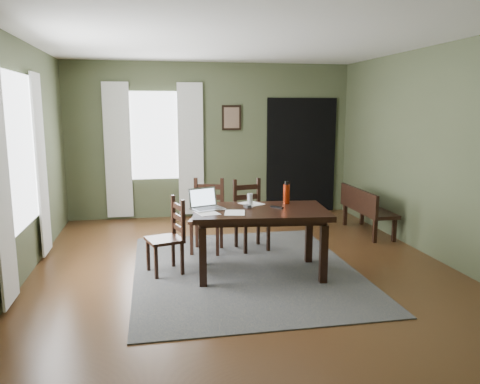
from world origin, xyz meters
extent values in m
cube|color=#492C16|center=(0.00, 0.00, -0.01)|extent=(5.00, 6.00, 0.01)
cube|color=#4A5336|center=(0.00, 3.00, 1.35)|extent=(5.00, 0.02, 2.70)
cube|color=#4A5336|center=(0.00, -3.00, 1.35)|extent=(5.00, 0.02, 2.70)
cube|color=#4A5336|center=(-2.50, 0.00, 1.35)|extent=(0.02, 6.00, 2.70)
cube|color=#4A5336|center=(2.50, 0.00, 1.35)|extent=(0.02, 6.00, 2.70)
cube|color=white|center=(0.00, 0.00, 2.70)|extent=(5.00, 6.00, 0.02)
cube|color=#404040|center=(0.00, 0.00, 0.01)|extent=(2.60, 3.20, 0.01)
cube|color=black|center=(0.15, -0.15, 0.74)|extent=(1.61, 1.07, 0.06)
cube|color=black|center=(0.15, -0.15, 0.69)|extent=(1.43, 0.89, 0.05)
cube|color=black|center=(-0.55, -0.44, 0.34)|extent=(0.09, 0.09, 0.65)
cube|color=black|center=(-0.47, 0.27, 0.34)|extent=(0.09, 0.09, 0.65)
cube|color=black|center=(0.77, -0.58, 0.34)|extent=(0.09, 0.09, 0.65)
cube|color=black|center=(0.84, 0.13, 0.34)|extent=(0.09, 0.09, 0.65)
cube|color=black|center=(-0.94, 0.07, 0.41)|extent=(0.48, 0.48, 0.04)
cube|color=black|center=(-1.13, 0.17, 0.20)|extent=(0.05, 0.05, 0.38)
cube|color=black|center=(-0.83, 0.26, 0.20)|extent=(0.05, 0.05, 0.38)
cube|color=black|center=(-1.04, -0.13, 0.20)|extent=(0.05, 0.05, 0.38)
cube|color=black|center=(-0.74, -0.03, 0.20)|extent=(0.05, 0.05, 0.38)
cube|color=black|center=(-0.82, 0.28, 0.65)|extent=(0.05, 0.05, 0.48)
cube|color=black|center=(-0.72, -0.04, 0.65)|extent=(0.05, 0.05, 0.48)
cube|color=black|center=(-0.77, 0.12, 0.53)|extent=(0.10, 0.28, 0.06)
cube|color=black|center=(-0.77, 0.12, 0.65)|extent=(0.10, 0.28, 0.06)
cube|color=black|center=(-0.77, 0.12, 0.78)|extent=(0.10, 0.28, 0.06)
cube|color=black|center=(-0.36, 0.80, 0.45)|extent=(0.53, 0.53, 0.04)
cube|color=black|center=(-0.57, 0.68, 0.22)|extent=(0.05, 0.05, 0.42)
cube|color=black|center=(-0.47, 1.01, 0.22)|extent=(0.05, 0.05, 0.42)
cube|color=black|center=(-0.24, 0.58, 0.22)|extent=(0.05, 0.05, 0.42)
cube|color=black|center=(-0.14, 0.91, 0.22)|extent=(0.05, 0.05, 0.42)
cube|color=black|center=(-0.48, 1.03, 0.72)|extent=(0.06, 0.06, 0.53)
cube|color=black|center=(-0.13, 0.93, 0.72)|extent=(0.06, 0.06, 0.53)
cube|color=black|center=(-0.30, 0.98, 0.58)|extent=(0.31, 0.12, 0.07)
cube|color=black|center=(-0.30, 0.98, 0.72)|extent=(0.31, 0.12, 0.07)
cube|color=black|center=(-0.30, 0.98, 0.86)|extent=(0.31, 0.12, 0.07)
cube|color=black|center=(0.26, 0.80, 0.44)|extent=(0.49, 0.49, 0.04)
cube|color=black|center=(0.13, 0.60, 0.21)|extent=(0.05, 0.05, 0.40)
cube|color=black|center=(0.06, 0.93, 0.21)|extent=(0.05, 0.05, 0.40)
cube|color=black|center=(0.46, 0.67, 0.21)|extent=(0.05, 0.05, 0.40)
cube|color=black|center=(0.39, 0.99, 0.21)|extent=(0.05, 0.05, 0.40)
cube|color=black|center=(0.05, 0.95, 0.70)|extent=(0.05, 0.05, 0.51)
cube|color=black|center=(0.40, 1.02, 0.70)|extent=(0.05, 0.05, 0.51)
cube|color=black|center=(0.22, 0.98, 0.56)|extent=(0.30, 0.08, 0.07)
cube|color=black|center=(0.22, 0.98, 0.70)|extent=(0.30, 0.08, 0.07)
cube|color=black|center=(0.22, 0.98, 0.84)|extent=(0.30, 0.08, 0.07)
cube|color=black|center=(2.22, 1.32, 0.37)|extent=(0.40, 1.24, 0.05)
cube|color=black|center=(2.37, 0.79, 0.17)|extent=(0.05, 0.05, 0.35)
cube|color=black|center=(2.07, 0.79, 0.17)|extent=(0.05, 0.05, 0.35)
cube|color=black|center=(2.37, 1.86, 0.17)|extent=(0.05, 0.05, 0.35)
cube|color=black|center=(2.07, 1.86, 0.17)|extent=(0.05, 0.05, 0.35)
cube|color=black|center=(2.04, 1.32, 0.55)|extent=(0.04, 1.24, 0.30)
cube|color=#B7B7BC|center=(-0.45, -0.07, 0.78)|extent=(0.41, 0.34, 0.02)
cube|color=#B7B7BC|center=(-0.49, 0.05, 0.90)|extent=(0.35, 0.18, 0.23)
cube|color=silver|center=(-0.49, 0.04, 0.90)|extent=(0.30, 0.15, 0.19)
cube|color=#3F3F42|center=(-0.44, -0.08, 0.79)|extent=(0.32, 0.23, 0.00)
cube|color=#3F3F42|center=(0.02, -0.04, 0.79)|extent=(0.08, 0.11, 0.03)
cube|color=black|center=(0.36, -0.12, 0.78)|extent=(0.14, 0.15, 0.02)
cylinder|color=silver|center=(0.08, 0.09, 0.85)|extent=(0.08, 0.08, 0.14)
cylinder|color=#AE290D|center=(0.53, 0.09, 0.89)|extent=(0.10, 0.10, 0.24)
cylinder|color=black|center=(0.53, 0.09, 1.03)|extent=(0.06, 0.06, 0.04)
cube|color=white|center=(-0.47, -0.24, 0.78)|extent=(0.29, 0.34, 0.00)
cube|color=white|center=(0.12, 0.17, 0.78)|extent=(0.32, 0.35, 0.00)
cube|color=white|center=(-0.17, -0.29, 0.78)|extent=(0.27, 0.32, 0.00)
cube|color=white|center=(-2.47, 0.20, 1.45)|extent=(0.01, 1.30, 1.70)
cube|color=white|center=(-1.00, 2.97, 1.45)|extent=(1.00, 0.01, 1.50)
cube|color=silver|center=(-2.44, -0.62, 1.20)|extent=(0.03, 0.48, 2.30)
cube|color=silver|center=(-2.44, 1.02, 1.20)|extent=(0.03, 0.48, 2.30)
cube|color=silver|center=(-1.62, 2.94, 1.20)|extent=(0.44, 0.03, 2.30)
cube|color=silver|center=(-0.38, 2.94, 1.20)|extent=(0.44, 0.03, 2.30)
cube|color=black|center=(0.35, 2.97, 1.75)|extent=(0.34, 0.03, 0.44)
cube|color=brown|center=(0.35, 2.96, 1.75)|extent=(0.27, 0.01, 0.36)
cube|color=black|center=(1.65, 2.97, 1.05)|extent=(1.30, 0.03, 2.10)
camera|label=1|loc=(-1.05, -5.25, 1.91)|focal=35.00mm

